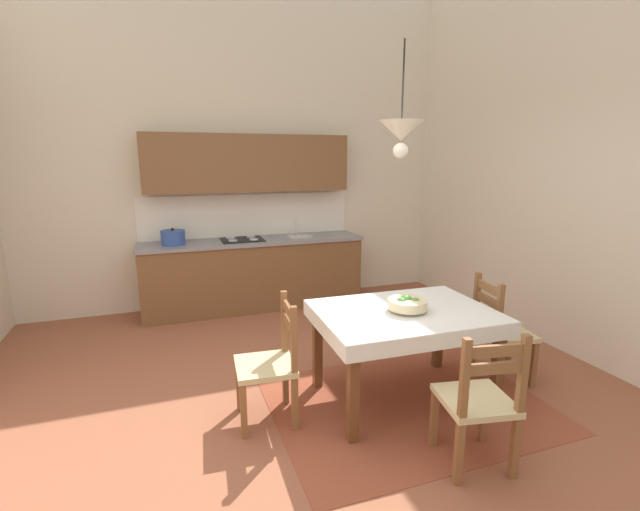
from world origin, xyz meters
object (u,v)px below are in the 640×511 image
object	(u,v)px
fruit_bowl	(407,304)
dining_chair_camera_side	(479,402)
dining_chair_window_side	(500,332)
dining_table	(404,325)
pendant_lamp	(401,132)
kitchen_cabinetry	(252,242)
dining_chair_tv_side	(271,364)

from	to	relation	value
fruit_bowl	dining_chair_camera_side	bearing A→B (deg)	-88.17
dining_chair_window_side	dining_table	bearing A→B (deg)	179.62
dining_chair_window_side	pendant_lamp	bearing A→B (deg)	177.34
kitchen_cabinetry	dining_table	distance (m)	2.76
dining_chair_camera_side	pendant_lamp	distance (m)	1.88
dining_chair_camera_side	dining_chair_tv_side	xyz separation A→B (m)	(-1.09, 0.93, 0.00)
dining_table	dining_chair_window_side	bearing A→B (deg)	-0.38
dining_chair_camera_side	dining_table	bearing A→B (deg)	92.09
dining_chair_camera_side	pendant_lamp	world-z (taller)	pendant_lamp
dining_table	pendant_lamp	size ratio (longest dim) A/B	1.72
dining_table	dining_chair_camera_side	world-z (taller)	dining_chair_camera_side
kitchen_cabinetry	dining_chair_window_side	distance (m)	3.16
dining_chair_camera_side	kitchen_cabinetry	bearing A→B (deg)	101.28
dining_chair_window_side	dining_chair_tv_side	distance (m)	2.00
dining_chair_camera_side	dining_chair_tv_side	world-z (taller)	same
dining_chair_tv_side	fruit_bowl	xyz separation A→B (m)	(1.06, -0.10, 0.37)
dining_chair_tv_side	fruit_bowl	world-z (taller)	dining_chair_tv_side
dining_chair_window_side	pendant_lamp	size ratio (longest dim) A/B	1.16
dining_chair_window_side	dining_chair_camera_side	bearing A→B (deg)	-137.05
kitchen_cabinetry	dining_table	world-z (taller)	kitchen_cabinetry
kitchen_cabinetry	dining_chair_camera_side	xyz separation A→B (m)	(0.70, -3.53, -0.41)
kitchen_cabinetry	dining_chair_window_side	size ratio (longest dim) A/B	3.00
dining_chair_camera_side	pendant_lamp	bearing A→B (deg)	96.21
dining_chair_window_side	fruit_bowl	xyz separation A→B (m)	(-0.94, -0.02, 0.37)
dining_table	dining_chair_window_side	world-z (taller)	dining_chair_window_side
dining_chair_window_side	fruit_bowl	bearing A→B (deg)	-178.51
dining_chair_camera_side	fruit_bowl	size ratio (longest dim) A/B	3.10
kitchen_cabinetry	dining_chair_window_side	xyz separation A→B (m)	(1.62, -2.68, -0.41)
dining_chair_camera_side	pendant_lamp	xyz separation A→B (m)	(-0.10, 0.90, 1.65)
kitchen_cabinetry	dining_chair_camera_side	size ratio (longest dim) A/B	3.00
dining_table	dining_chair_tv_side	size ratio (longest dim) A/B	1.49
fruit_bowl	pendant_lamp	distance (m)	1.28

